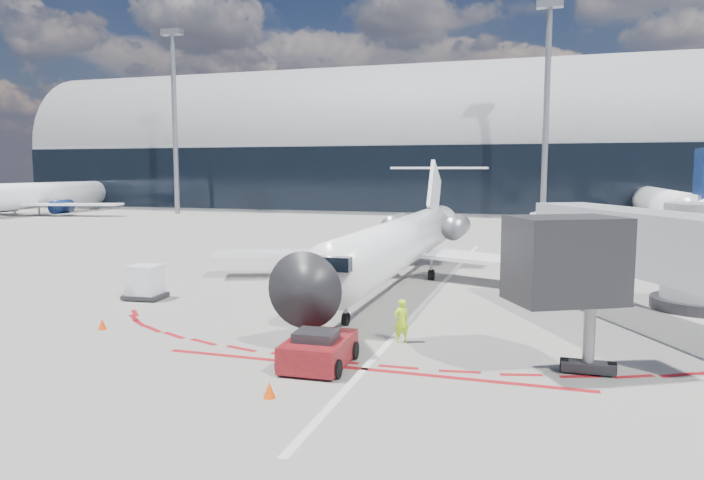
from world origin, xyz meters
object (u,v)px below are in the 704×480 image
(regional_jet, at_px, (401,241))
(ramp_worker, at_px, (401,321))
(pushback_tug, at_px, (319,350))
(uld_container, at_px, (145,282))

(regional_jet, height_order, ramp_worker, regional_jet)
(pushback_tug, height_order, uld_container, uld_container)
(pushback_tug, xyz_separation_m, uld_container, (-11.72, 7.32, 0.29))
(regional_jet, xyz_separation_m, uld_container, (-10.94, -8.08, -1.50))
(pushback_tug, bearing_deg, ramp_worker, 59.42)
(pushback_tug, bearing_deg, regional_jet, 90.89)
(regional_jet, distance_m, pushback_tug, 15.53)
(regional_jet, distance_m, uld_container, 13.68)
(ramp_worker, bearing_deg, uld_container, -51.89)
(ramp_worker, bearing_deg, pushback_tug, 25.09)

